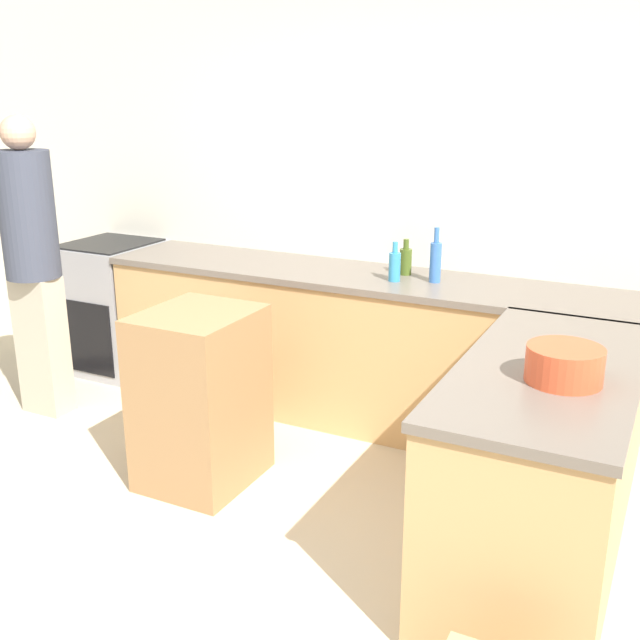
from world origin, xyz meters
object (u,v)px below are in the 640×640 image
(range_oven, at_px, (114,306))
(mixing_bowl, at_px, (564,364))
(island_table, at_px, (201,398))
(olive_oil_bottle, at_px, (406,261))
(dish_soap_bottle, at_px, (395,266))
(person_by_range, at_px, (32,257))
(water_bottle_blue, at_px, (436,261))

(range_oven, height_order, mixing_bowl, mixing_bowl)
(mixing_bowl, bearing_deg, island_table, 175.67)
(olive_oil_bottle, relative_size, dish_soap_bottle, 0.93)
(olive_oil_bottle, height_order, dish_soap_bottle, dish_soap_bottle)
(mixing_bowl, height_order, olive_oil_bottle, olive_oil_bottle)
(mixing_bowl, xyz_separation_m, dish_soap_bottle, (-1.13, 1.15, 0.02))
(dish_soap_bottle, relative_size, person_by_range, 0.12)
(island_table, height_order, olive_oil_bottle, olive_oil_bottle)
(range_oven, height_order, island_table, range_oven)
(island_table, bearing_deg, mixing_bowl, -4.33)
(island_table, distance_m, dish_soap_bottle, 1.33)
(person_by_range, bearing_deg, dish_soap_bottle, 19.71)
(dish_soap_bottle, xyz_separation_m, person_by_range, (-2.05, -0.74, -0.01))
(range_oven, xyz_separation_m, water_bottle_blue, (2.40, 0.01, 0.58))
(water_bottle_blue, height_order, dish_soap_bottle, water_bottle_blue)
(mixing_bowl, height_order, dish_soap_bottle, dish_soap_bottle)
(mixing_bowl, xyz_separation_m, olive_oil_bottle, (-1.13, 1.32, 0.02))
(mixing_bowl, xyz_separation_m, water_bottle_blue, (-0.91, 1.23, 0.06))
(range_oven, height_order, dish_soap_bottle, dish_soap_bottle)
(water_bottle_blue, bearing_deg, olive_oil_bottle, 156.21)
(range_oven, xyz_separation_m, olive_oil_bottle, (2.19, 0.10, 0.54))
(person_by_range, bearing_deg, range_oven, 99.66)
(range_oven, xyz_separation_m, island_table, (1.54, -1.09, -0.01))
(olive_oil_bottle, bearing_deg, mixing_bowl, -49.64)
(island_table, bearing_deg, range_oven, 144.69)
(water_bottle_blue, relative_size, dish_soap_bottle, 1.38)
(mixing_bowl, height_order, person_by_range, person_by_range)
(range_oven, relative_size, person_by_range, 0.51)
(range_oven, distance_m, olive_oil_bottle, 2.26)
(water_bottle_blue, bearing_deg, mixing_bowl, -53.44)
(mixing_bowl, relative_size, dish_soap_bottle, 1.26)
(range_oven, relative_size, mixing_bowl, 3.24)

